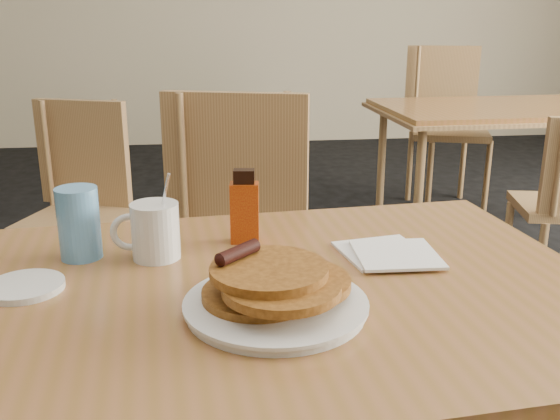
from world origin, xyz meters
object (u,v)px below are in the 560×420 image
object	(u,v)px
main_table	(254,307)
chair_wall_extra	(82,191)
coffee_mug	(154,230)
chair_main_far	(239,231)
syrup_bottle	(245,209)
neighbor_table	(497,114)
blue_tumbler	(79,223)
pancake_plate	(275,294)
chair_neighbor_far	(445,112)

from	to	relation	value
main_table	chair_wall_extra	world-z (taller)	chair_wall_extra
chair_wall_extra	coffee_mug	distance (m)	1.42
chair_main_far	syrup_bottle	xyz separation A→B (m)	(-0.02, -0.52, 0.23)
neighbor_table	chair_wall_extra	world-z (taller)	chair_wall_extra
blue_tumbler	chair_wall_extra	bearing A→B (deg)	100.49
main_table	syrup_bottle	xyz separation A→B (m)	(0.00, 0.23, 0.11)
blue_tumbler	syrup_bottle	bearing A→B (deg)	8.26
pancake_plate	blue_tumbler	distance (m)	0.45
neighbor_table	chair_wall_extra	size ratio (longest dim) A/B	1.44
main_table	coffee_mug	world-z (taller)	coffee_mug
chair_wall_extra	syrup_bottle	bearing A→B (deg)	-44.96
chair_neighbor_far	syrup_bottle	bearing A→B (deg)	-101.10
neighbor_table	chair_neighbor_far	world-z (taller)	chair_neighbor_far
pancake_plate	syrup_bottle	xyz separation A→B (m)	(-0.03, 0.33, 0.04)
chair_wall_extra	blue_tumbler	world-z (taller)	blue_tumbler
main_table	pancake_plate	world-z (taller)	pancake_plate
chair_neighbor_far	blue_tumbler	xyz separation A→B (m)	(-1.81, -2.66, 0.21)
chair_wall_extra	coffee_mug	xyz separation A→B (m)	(0.39, -1.34, 0.28)
chair_neighbor_far	syrup_bottle	world-z (taller)	chair_neighbor_far
syrup_bottle	coffee_mug	bearing A→B (deg)	-152.67
chair_main_far	pancake_plate	size ratio (longest dim) A/B	3.29
chair_neighbor_far	pancake_plate	size ratio (longest dim) A/B	3.38
chair_wall_extra	syrup_bottle	size ratio (longest dim) A/B	5.61
chair_neighbor_far	pancake_plate	xyz separation A→B (m)	(-1.46, -2.94, 0.17)
main_table	blue_tumbler	bearing A→B (deg)	150.61
blue_tumbler	coffee_mug	bearing A→B (deg)	-8.33
main_table	chair_neighbor_far	xyz separation A→B (m)	(1.49, 2.84, -0.10)
chair_main_far	chair_neighbor_far	bearing A→B (deg)	71.53
chair_main_far	blue_tumbler	size ratio (longest dim) A/B	6.95
neighbor_table	coffee_mug	size ratio (longest dim) A/B	7.20
main_table	pancake_plate	xyz separation A→B (m)	(0.03, -0.10, 0.07)
neighbor_table	chair_neighbor_far	xyz separation A→B (m)	(0.01, 0.73, -0.10)
blue_tumbler	pancake_plate	bearing A→B (deg)	-38.56
chair_main_far	blue_tumbler	xyz separation A→B (m)	(-0.34, -0.57, 0.23)
pancake_plate	coffee_mug	world-z (taller)	coffee_mug
syrup_bottle	blue_tumbler	bearing A→B (deg)	-164.97
coffee_mug	blue_tumbler	distance (m)	0.15
chair_neighbor_far	chair_wall_extra	size ratio (longest dim) A/B	1.15
chair_main_far	chair_wall_extra	xyz separation A→B (m)	(-0.59, 0.75, -0.07)
chair_wall_extra	pancake_plate	size ratio (longest dim) A/B	2.93
chair_main_far	chair_wall_extra	size ratio (longest dim) A/B	1.12
chair_main_far	chair_wall_extra	world-z (taller)	chair_main_far
main_table	chair_wall_extra	bearing A→B (deg)	110.77
neighbor_table	blue_tumbler	distance (m)	2.64
main_table	coffee_mug	distance (m)	0.26
neighbor_table	pancake_plate	world-z (taller)	pancake_plate
main_table	chair_main_far	xyz separation A→B (m)	(0.02, 0.75, -0.12)
main_table	chair_main_far	size ratio (longest dim) A/B	1.38
syrup_bottle	pancake_plate	bearing A→B (deg)	-78.86
neighbor_table	pancake_plate	distance (m)	2.65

